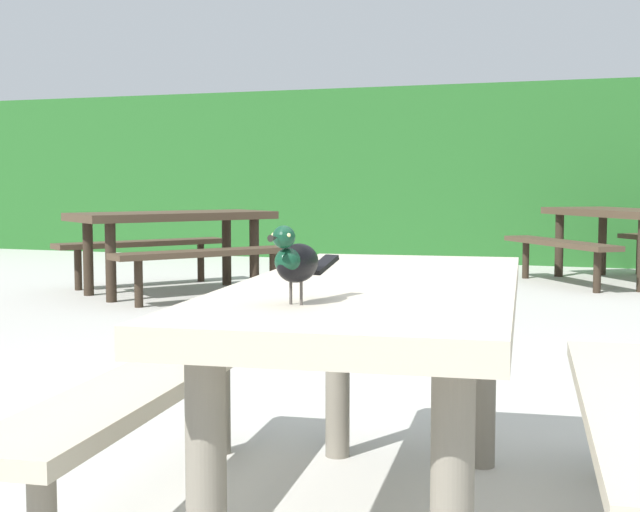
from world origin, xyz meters
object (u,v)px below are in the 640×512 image
at_px(picnic_table_mid_right, 173,232).
at_px(picnic_table_far_centre, 621,228).
at_px(picnic_table_foreground, 379,345).
at_px(bird_grackle, 295,260).

height_order(picnic_table_mid_right, picnic_table_far_centre, same).
bearing_deg(picnic_table_mid_right, picnic_table_foreground, -54.94).
relative_size(picnic_table_foreground, picnic_table_far_centre, 0.80).
height_order(picnic_table_foreground, picnic_table_far_centre, same).
bearing_deg(bird_grackle, picnic_table_foreground, 85.46).
bearing_deg(picnic_table_mid_right, bird_grackle, -58.10).
xyz_separation_m(picnic_table_mid_right, picnic_table_far_centre, (3.81, 2.26, 0.00)).
distance_m(bird_grackle, picnic_table_mid_right, 6.26).
bearing_deg(picnic_table_far_centre, bird_grackle, -93.86).
relative_size(bird_grackle, picnic_table_mid_right, 0.12).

